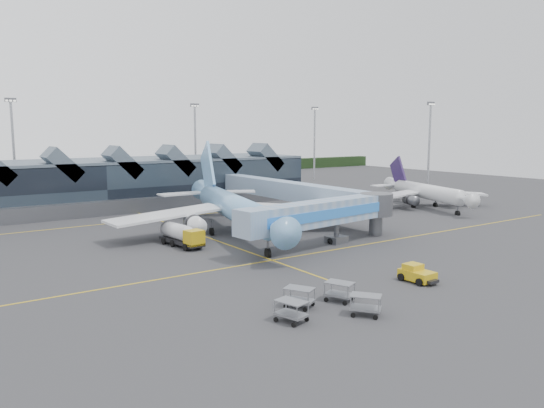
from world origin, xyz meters
TOP-DOWN VIEW (x-y plane):
  - ground at (0.00, 0.00)m, footprint 260.00×260.00m
  - taxi_stripes at (0.00, 10.00)m, footprint 120.00×60.00m
  - tree_line_far at (0.00, 110.00)m, footprint 260.00×4.00m
  - terminal at (-5.07, 47.35)m, footprint 90.00×22.25m
  - light_masts at (21.00, 62.80)m, footprint 132.40×42.56m
  - main_airliner at (4.57, 9.08)m, footprint 36.32×42.58m
  - regional_jet at (50.26, 10.71)m, footprint 25.58×28.64m
  - jet_bridge at (11.65, -5.19)m, footprint 27.87×7.27m
  - fuel_truck at (-5.60, 5.53)m, footprint 3.31×8.83m
  - pushback_tug at (7.22, -23.74)m, footprint 2.60×4.01m
  - baggage_carts at (-6.46, -25.22)m, footprint 9.09×7.75m

SIDE VIEW (x-z plane):
  - ground at x=0.00m, z-range 0.00..0.00m
  - taxi_stripes at x=0.00m, z-range 0.00..0.01m
  - pushback_tug at x=7.22m, z-range -0.09..1.65m
  - baggage_carts at x=-6.46m, z-range 0.11..1.87m
  - fuel_truck at x=-5.60m, z-range 0.18..3.11m
  - tree_line_far at x=0.00m, z-range 0.00..4.00m
  - regional_jet at x=50.26m, z-range -1.83..8.20m
  - main_airliner at x=4.57m, z-range -2.86..11.01m
  - jet_bridge at x=11.65m, z-range 1.21..7.52m
  - terminal at x=-5.07m, z-range -1.38..11.14m
  - light_masts at x=21.00m, z-range 1.26..23.71m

